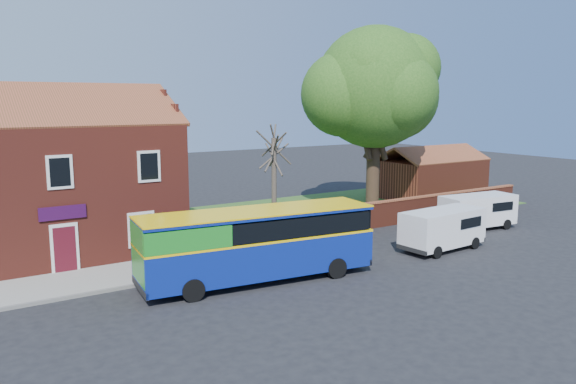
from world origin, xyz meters
TOP-DOWN VIEW (x-y plane):
  - ground at (0.00, 0.00)m, footprint 120.00×120.00m
  - pavement at (-7.00, 5.75)m, footprint 18.00×3.50m
  - kerb at (-7.00, 4.00)m, footprint 18.00×0.15m
  - grass_strip at (13.00, 13.00)m, footprint 26.00×12.00m
  - shop_building at (-7.02, 11.50)m, footprint 12.30×8.13m
  - boundary_wall at (13.00, 7.00)m, footprint 22.00×0.38m
  - outbuilding at (22.00, 13.00)m, footprint 8.20×5.06m
  - bus at (-0.59, 1.99)m, footprint 10.37×3.64m
  - van_near at (10.36, 1.21)m, footprint 4.88×2.24m
  - van_far at (15.86, 3.40)m, footprint 4.87×2.39m
  - large_tree at (14.18, 11.19)m, footprint 10.38×8.21m
  - bare_tree at (5.63, 10.26)m, footprint 2.25×2.68m

SIDE VIEW (x-z plane):
  - ground at x=0.00m, z-range 0.00..0.00m
  - grass_strip at x=13.00m, z-range 0.00..0.04m
  - pavement at x=-7.00m, z-range 0.00..0.12m
  - kerb at x=-7.00m, z-range 0.00..0.14m
  - boundary_wall at x=13.00m, z-range 0.01..1.61m
  - van_far at x=15.86m, z-range 0.12..2.18m
  - van_near at x=10.36m, z-range 0.12..2.22m
  - outbuilding at x=22.00m, z-range -0.48..3.69m
  - bus at x=-0.59m, z-range 0.21..3.31m
  - bare_tree at x=5.63m, z-range 0.08..6.07m
  - shop_building at x=-7.02m, z-range -1.84..8.66m
  - large_tree at x=14.18m, z-range 1.96..14.62m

